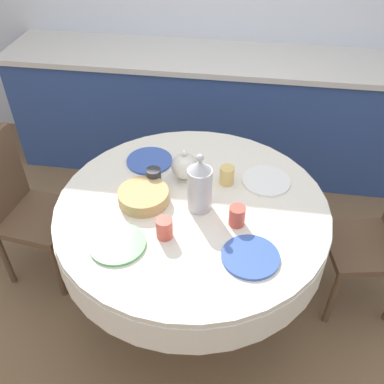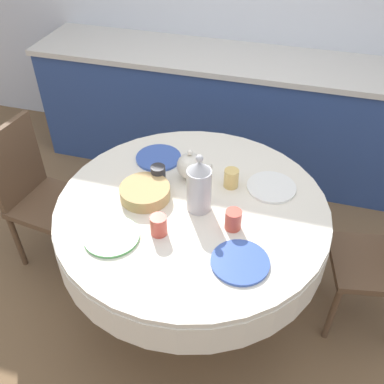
% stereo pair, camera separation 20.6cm
% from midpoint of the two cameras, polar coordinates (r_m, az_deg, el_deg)
% --- Properties ---
extents(ground_plane, '(12.00, 12.00, 0.00)m').
position_cam_midpoint_polar(ground_plane, '(2.69, -2.26, -14.11)').
color(ground_plane, brown).
extents(kitchen_counter, '(3.24, 0.64, 0.94)m').
position_cam_midpoint_polar(kitchen_counter, '(3.46, 1.91, 10.49)').
color(kitchen_counter, '#2D4784').
rests_on(kitchen_counter, ground_plane).
extents(dining_table, '(1.36, 1.36, 0.77)m').
position_cam_midpoint_polar(dining_table, '(2.19, -2.69, -4.17)').
color(dining_table, tan).
rests_on(dining_table, ground_plane).
extents(chair_left, '(0.47, 0.47, 0.95)m').
position_cam_midpoint_polar(chair_left, '(2.49, 21.91, -5.42)').
color(chair_left, brown).
rests_on(chair_left, ground_plane).
extents(chair_right, '(0.45, 0.45, 0.95)m').
position_cam_midpoint_polar(chair_right, '(2.71, -23.72, -1.64)').
color(chair_right, brown).
rests_on(chair_right, ground_plane).
extents(plate_near_left, '(0.25, 0.25, 0.01)m').
position_cam_midpoint_polar(plate_near_left, '(1.96, -12.90, -6.92)').
color(plate_near_left, '#5BA85B').
rests_on(plate_near_left, dining_table).
extents(cup_near_left, '(0.08, 0.08, 0.10)m').
position_cam_midpoint_polar(cup_near_left, '(1.93, -6.77, -4.95)').
color(cup_near_left, '#CC4C3D').
rests_on(cup_near_left, dining_table).
extents(plate_near_right, '(0.25, 0.25, 0.01)m').
position_cam_midpoint_polar(plate_near_right, '(1.87, 4.66, -8.75)').
color(plate_near_right, '#3856AD').
rests_on(plate_near_right, dining_table).
extents(cup_near_right, '(0.08, 0.08, 0.10)m').
position_cam_midpoint_polar(cup_near_right, '(1.98, 3.07, -3.33)').
color(cup_near_right, '#CC4C3D').
rests_on(cup_near_right, dining_table).
extents(plate_far_left, '(0.25, 0.25, 0.01)m').
position_cam_midpoint_polar(plate_far_left, '(2.41, -8.14, 4.07)').
color(plate_far_left, '#3856AD').
rests_on(plate_far_left, dining_table).
extents(cup_far_left, '(0.08, 0.08, 0.10)m').
position_cam_midpoint_polar(cup_far_left, '(2.21, -7.78, 1.83)').
color(cup_far_left, '#28282D').
rests_on(cup_far_left, dining_table).
extents(plate_far_right, '(0.25, 0.25, 0.01)m').
position_cam_midpoint_polar(plate_far_right, '(2.26, 7.32, 1.39)').
color(plate_far_right, white).
rests_on(plate_far_right, dining_table).
extents(cup_far_right, '(0.08, 0.08, 0.10)m').
position_cam_midpoint_polar(cup_far_right, '(2.21, 2.03, 2.14)').
color(cup_far_right, '#DBB766').
rests_on(cup_far_right, dining_table).
extents(coffee_carafe, '(0.12, 0.12, 0.31)m').
position_cam_midpoint_polar(coffee_carafe, '(2.00, -1.91, 0.75)').
color(coffee_carafe, '#B2B2B7').
rests_on(coffee_carafe, dining_table).
extents(teapot, '(0.19, 0.14, 0.18)m').
position_cam_midpoint_polar(teapot, '(2.22, -3.61, 3.32)').
color(teapot, silver).
rests_on(teapot, dining_table).
extents(bread_basket, '(0.25, 0.25, 0.07)m').
position_cam_midpoint_polar(bread_basket, '(2.13, -9.25, -0.68)').
color(bread_basket, tan).
rests_on(bread_basket, dining_table).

